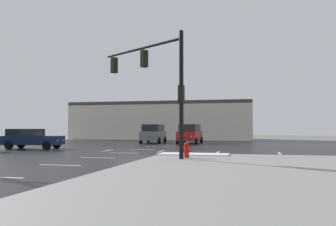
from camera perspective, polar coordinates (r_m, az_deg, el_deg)
name	(u,v)px	position (r m, az deg, el deg)	size (l,w,h in m)	color
ground_plane	(134,151)	(25.81, -5.51, -6.10)	(120.00, 120.00, 0.00)	slate
road_asphalt	(134,151)	(25.81, -5.51, -6.07)	(44.00, 44.00, 0.02)	black
snow_strip_curbside	(194,154)	(20.70, 4.10, -6.55)	(4.00, 1.60, 0.06)	white
lane_markings	(144,153)	(24.13, -3.85, -6.31)	(36.15, 36.15, 0.01)	silver
traffic_signal_mast	(158,76)	(19.21, -1.68, 5.92)	(5.54, 3.68, 6.42)	black
fire_hydrant	(187,150)	(18.41, 2.99, -5.93)	(0.48, 0.26, 0.79)	red
strip_building_background	(162,121)	(54.01, -1.01, -1.25)	(26.81, 8.00, 5.50)	beige
sedan_navy	(31,138)	(30.34, -20.96, -3.78)	(4.68, 2.43, 1.58)	#141E47
suv_red	(190,133)	(38.47, 3.52, -3.26)	(2.25, 4.87, 2.03)	#B21919
suv_grey	(153,133)	(39.18, -2.34, -3.24)	(2.35, 4.91, 2.03)	slate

